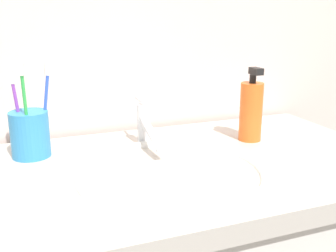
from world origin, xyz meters
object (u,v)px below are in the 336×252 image
Objects in this scene: toothbrush_green at (25,106)px; toothbrush_blue at (46,103)px; faucet at (146,127)px; soap_dispenser at (251,111)px; toothbrush_purple at (17,109)px; toothbrush_cup at (30,134)px.

toothbrush_green reaches higher than toothbrush_blue.
faucet is 0.23m from toothbrush_blue.
soap_dispenser is (0.47, -0.08, -0.04)m from toothbrush_blue.
soap_dispenser is at bearing -4.80° from toothbrush_green.
soap_dispenser is (0.53, -0.08, -0.03)m from toothbrush_purple.
toothbrush_green is 1.13× the size of toothbrush_purple.
toothbrush_green is 1.05× the size of toothbrush_blue.
toothbrush_green is 0.06m from toothbrush_blue.
toothbrush_green is 1.13× the size of soap_dispenser.
toothbrush_cup is 0.52× the size of toothbrush_blue.
faucet is 0.27m from toothbrush_green.
toothbrush_blue is 1.08× the size of toothbrush_purple.
toothbrush_green reaches higher than soap_dispenser.
toothbrush_purple is 1.00× the size of soap_dispenser.
toothbrush_green reaches higher than toothbrush_purple.
toothbrush_cup is (-0.25, 0.03, 0.00)m from faucet.
toothbrush_blue reaches higher than faucet.
soap_dispenser is (0.51, -0.07, 0.02)m from toothbrush_cup.
faucet is at bearing -8.31° from toothbrush_purple.
toothbrush_cup is at bearing -169.73° from toothbrush_blue.
toothbrush_purple is (-0.27, 0.04, 0.06)m from faucet.
toothbrush_cup is 0.50× the size of toothbrush_green.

